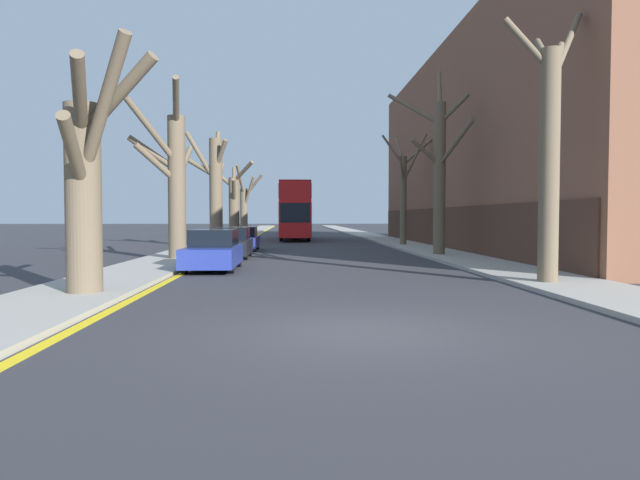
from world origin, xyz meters
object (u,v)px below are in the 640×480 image
(street_tree_left_2, at_px, (215,187))
(street_tree_right_0, at_px, (550,149))
(street_tree_left_0, at_px, (86,182))
(parked_car_1, at_px, (232,243))
(street_tree_left_3, at_px, (234,203))
(street_tree_left_1, at_px, (174,179))
(double_decker_bus, at_px, (295,208))
(street_tree_right_2, at_px, (404,191))
(parked_car_0, at_px, (213,251))
(parked_car_2, at_px, (242,239))
(street_tree_left_4, at_px, (245,207))
(street_tree_right_1, at_px, (439,169))

(street_tree_left_2, height_order, street_tree_right_0, street_tree_right_0)
(street_tree_left_0, height_order, parked_car_1, street_tree_left_0)
(street_tree_left_2, bearing_deg, parked_car_1, -77.58)
(street_tree_left_2, bearing_deg, street_tree_left_3, 89.99)
(street_tree_left_1, bearing_deg, double_decker_bus, 76.99)
(street_tree_right_2, height_order, parked_car_0, street_tree_right_2)
(parked_car_1, bearing_deg, parked_car_2, 90.00)
(street_tree_left_4, bearing_deg, street_tree_left_2, -89.83)
(double_decker_bus, xyz_separation_m, parked_car_0, (-3.03, -27.03, -1.94))
(parked_car_0, bearing_deg, street_tree_right_0, -27.37)
(street_tree_left_1, distance_m, street_tree_left_2, 10.79)
(street_tree_left_2, relative_size, street_tree_right_0, 0.90)
(street_tree_left_3, relative_size, parked_car_1, 1.52)
(double_decker_bus, relative_size, parked_car_0, 2.70)
(street_tree_right_1, distance_m, parked_car_0, 12.30)
(parked_car_2, bearing_deg, street_tree_left_2, 120.48)
(parked_car_1, bearing_deg, street_tree_right_1, 2.05)
(street_tree_left_1, height_order, street_tree_left_3, street_tree_left_1)
(street_tree_left_1, height_order, parked_car_2, street_tree_left_1)
(street_tree_left_4, bearing_deg, parked_car_1, -86.31)
(street_tree_left_1, distance_m, street_tree_right_0, 15.34)
(street_tree_left_4, height_order, parked_car_1, street_tree_left_4)
(street_tree_left_0, distance_m, street_tree_left_2, 22.10)
(street_tree_left_1, distance_m, parked_car_2, 8.29)
(street_tree_left_0, xyz_separation_m, parked_car_2, (1.95, 18.74, -2.07))
(double_decker_bus, xyz_separation_m, parked_car_2, (-3.03, -15.31, -1.98))
(street_tree_left_0, xyz_separation_m, street_tree_left_3, (-0.01, 33.70, 0.31))
(double_decker_bus, distance_m, parked_car_0, 27.27)
(street_tree_right_0, bearing_deg, street_tree_left_0, -170.89)
(street_tree_left_2, height_order, street_tree_left_4, street_tree_left_2)
(street_tree_left_2, distance_m, double_decker_bus, 13.02)
(street_tree_left_4, height_order, parked_car_0, street_tree_left_4)
(street_tree_left_0, height_order, street_tree_right_2, street_tree_right_2)
(parked_car_1, bearing_deg, double_decker_bus, 81.76)
(street_tree_left_1, height_order, street_tree_right_2, street_tree_right_2)
(street_tree_left_1, bearing_deg, street_tree_right_2, 44.17)
(street_tree_left_1, relative_size, street_tree_left_2, 1.02)
(street_tree_left_3, bearing_deg, street_tree_left_1, -90.68)
(parked_car_1, height_order, parked_car_2, parked_car_1)
(street_tree_left_3, bearing_deg, street_tree_left_0, -89.98)
(street_tree_left_2, bearing_deg, street_tree_left_1, -91.41)
(street_tree_right_2, height_order, parked_car_1, street_tree_right_2)
(street_tree_right_2, relative_size, parked_car_1, 1.78)
(street_tree_left_1, bearing_deg, street_tree_left_2, 88.59)
(street_tree_left_3, bearing_deg, street_tree_right_2, -41.07)
(parked_car_1, bearing_deg, street_tree_left_0, -98.45)
(double_decker_bus, bearing_deg, street_tree_left_3, -175.97)
(street_tree_left_1, relative_size, street_tree_right_2, 0.99)
(street_tree_left_0, bearing_deg, street_tree_left_3, 90.02)
(street_tree_left_1, distance_m, street_tree_right_2, 17.12)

